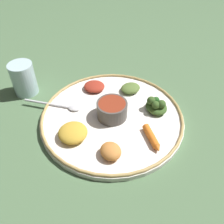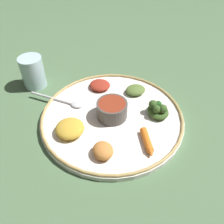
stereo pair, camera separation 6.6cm
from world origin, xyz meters
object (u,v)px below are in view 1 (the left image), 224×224
object	(u,v)px
greens_pile	(156,105)
carrot_near_spoon	(152,138)
drinking_glass	(24,81)
center_bowl	(112,109)
spoon	(61,106)

from	to	relation	value
greens_pile	carrot_near_spoon	xyz separation A→B (m)	(-0.04, -0.10, -0.01)
drinking_glass	center_bowl	bearing A→B (deg)	-36.00
center_bowl	greens_pile	bearing A→B (deg)	0.06
center_bowl	greens_pile	xyz separation A→B (m)	(0.12, 0.00, -0.01)
spoon	carrot_near_spoon	bearing A→B (deg)	-37.89
spoon	drinking_glass	bearing A→B (deg)	133.18
center_bowl	greens_pile	size ratio (longest dim) A/B	1.09
center_bowl	spoon	xyz separation A→B (m)	(-0.14, 0.06, -0.02)
spoon	greens_pile	world-z (taller)	greens_pile
greens_pile	drinking_glass	distance (m)	0.40
greens_pile	carrot_near_spoon	world-z (taller)	greens_pile
center_bowl	spoon	world-z (taller)	center_bowl
carrot_near_spoon	greens_pile	bearing A→B (deg)	66.73
center_bowl	carrot_near_spoon	distance (m)	0.13
center_bowl	greens_pile	distance (m)	0.13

